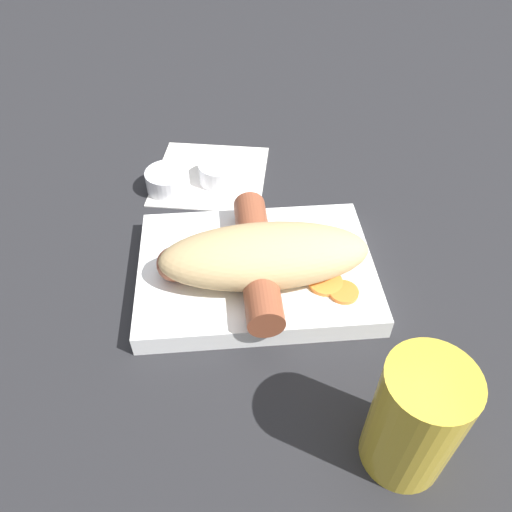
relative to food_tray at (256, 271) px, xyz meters
name	(u,v)px	position (x,y,z in m)	size (l,w,h in m)	color
ground_plane	(256,278)	(0.00, 0.00, -0.01)	(3.00, 3.00, 0.00)	#232326
food_tray	(256,271)	(0.00, 0.00, 0.00)	(0.23, 0.17, 0.02)	white
bread_roll	(265,256)	(-0.01, 0.02, 0.04)	(0.20, 0.08, 0.05)	tan
sausage	(259,258)	(0.00, 0.01, 0.03)	(0.19, 0.16, 0.03)	brown
pickled_veggies	(333,286)	(-0.07, 0.04, 0.01)	(0.05, 0.05, 0.00)	orange
napkin	(211,175)	(0.04, -0.18, -0.01)	(0.16, 0.16, 0.00)	white
condiment_cup_near	(220,174)	(0.03, -0.17, 0.00)	(0.05, 0.05, 0.03)	white
condiment_cup_far	(168,182)	(0.09, -0.15, 0.00)	(0.05, 0.05, 0.03)	white
drink_glass	(415,420)	(-0.09, 0.19, 0.04)	(0.06, 0.06, 0.11)	gold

